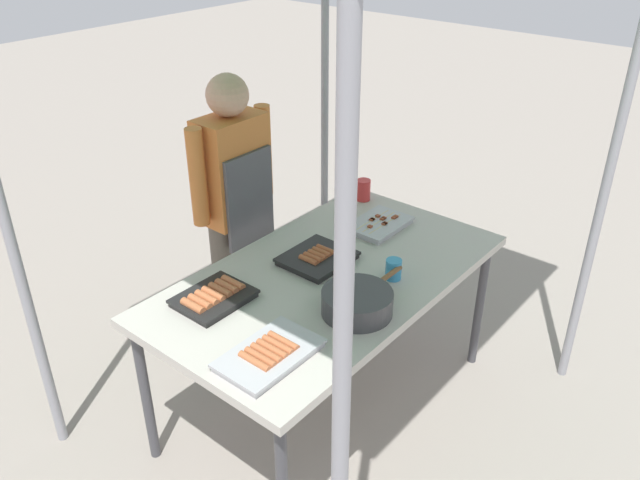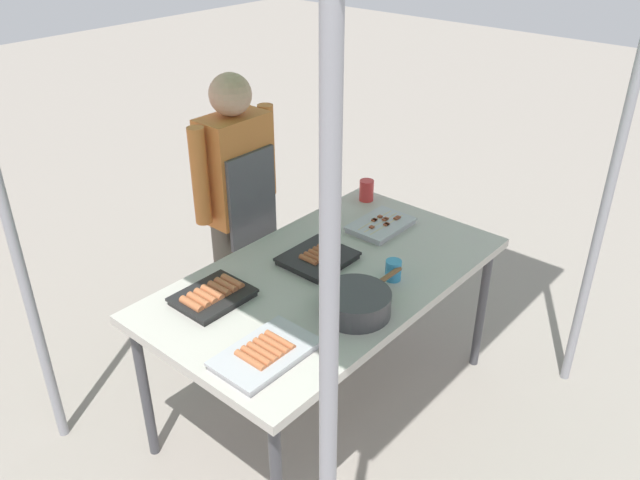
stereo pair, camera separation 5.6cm
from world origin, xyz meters
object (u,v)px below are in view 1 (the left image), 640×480
at_px(vendor_woman, 235,196).
at_px(cooking_wok, 357,301).
at_px(drink_cup_by_wok, 393,269).
at_px(tray_meat_skewers, 379,224).
at_px(drink_cup_near_edge, 363,190).
at_px(stall_table, 329,284).
at_px(tray_grilled_sausages, 317,258).
at_px(tray_pork_links, 214,297).
at_px(tray_spring_rolls, 269,354).

bearing_deg(vendor_woman, cooking_wok, 74.14).
xyz_separation_m(cooking_wok, drink_cup_by_wok, (0.30, 0.03, -0.01)).
bearing_deg(tray_meat_skewers, drink_cup_near_edge, 50.10).
height_order(tray_meat_skewers, vendor_woman, vendor_woman).
xyz_separation_m(drink_cup_near_edge, vendor_woman, (-0.57, 0.38, 0.06)).
height_order(stall_table, vendor_woman, vendor_woman).
height_order(tray_meat_skewers, cooking_wok, cooking_wok).
height_order(stall_table, drink_cup_by_wok, drink_cup_by_wok).
xyz_separation_m(stall_table, tray_grilled_sausages, (0.05, 0.10, 0.07)).
bearing_deg(tray_pork_links, drink_cup_by_wok, -37.04).
bearing_deg(tray_spring_rolls, drink_cup_by_wok, -3.27).
height_order(tray_meat_skewers, drink_cup_by_wok, drink_cup_by_wok).
xyz_separation_m(tray_grilled_sausages, drink_cup_near_edge, (0.65, 0.22, 0.04)).
bearing_deg(stall_table, drink_cup_by_wok, -58.00).
distance_m(tray_pork_links, drink_cup_near_edge, 1.16).
xyz_separation_m(tray_spring_rolls, cooking_wok, (0.43, -0.07, 0.03)).
distance_m(drink_cup_by_wok, vendor_woman, 0.94).
distance_m(stall_table, vendor_woman, 0.73).
relative_size(tray_meat_skewers, tray_spring_rolls, 0.84).
xyz_separation_m(tray_grilled_sausages, vendor_woman, (0.08, 0.60, 0.10)).
bearing_deg(tray_meat_skewers, vendor_woman, 120.40).
distance_m(tray_meat_skewers, tray_pork_links, 0.96).
distance_m(stall_table, cooking_wok, 0.32).
bearing_deg(stall_table, vendor_woman, 80.02).
distance_m(tray_grilled_sausages, drink_cup_near_edge, 0.69).
bearing_deg(cooking_wok, vendor_woman, 74.14).
xyz_separation_m(stall_table, drink_cup_near_edge, (0.70, 0.33, 0.11)).
bearing_deg(drink_cup_near_edge, tray_pork_links, -174.92).
xyz_separation_m(tray_grilled_sausages, tray_meat_skewers, (0.44, -0.02, -0.00)).
bearing_deg(cooking_wok, tray_spring_rolls, 170.45).
relative_size(stall_table, drink_cup_by_wok, 17.59).
bearing_deg(tray_grilled_sausages, drink_cup_near_edge, 18.98).
relative_size(cooking_wok, drink_cup_near_edge, 3.93).
distance_m(stall_table, tray_grilled_sausages, 0.13).
bearing_deg(tray_spring_rolls, cooking_wok, -9.55).
xyz_separation_m(tray_spring_rolls, drink_cup_by_wok, (0.72, -0.04, 0.03)).
bearing_deg(tray_spring_rolls, stall_table, 18.54).
xyz_separation_m(tray_pork_links, cooking_wok, (0.31, -0.49, 0.03)).
distance_m(tray_pork_links, cooking_wok, 0.58).
height_order(tray_grilled_sausages, tray_pork_links, tray_pork_links).
height_order(stall_table, tray_meat_skewers, tray_meat_skewers).
bearing_deg(drink_cup_by_wok, tray_meat_skewers, 42.53).
distance_m(tray_grilled_sausages, vendor_woman, 0.61).
height_order(tray_spring_rolls, drink_cup_by_wok, drink_cup_by_wok).
relative_size(drink_cup_near_edge, vendor_woman, 0.08).
bearing_deg(drink_cup_near_edge, drink_cup_by_wok, -134.36).
bearing_deg(vendor_woman, tray_pork_links, 39.23).
height_order(tray_grilled_sausages, drink_cup_by_wok, drink_cup_by_wok).
distance_m(tray_spring_rolls, drink_cup_near_edge, 1.38).
bearing_deg(cooking_wok, stall_table, 60.30).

